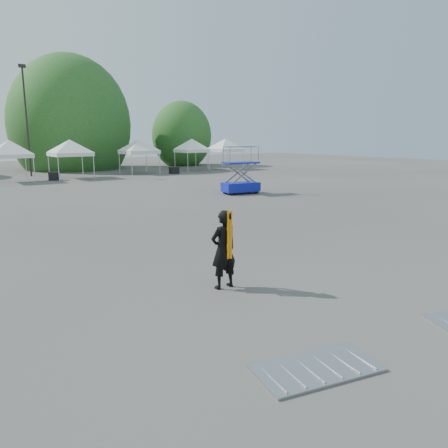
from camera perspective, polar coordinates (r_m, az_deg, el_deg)
ground at (r=13.07m, az=-5.86°, el=-4.93°), size 120.00×120.00×0.00m
light_pole_east at (r=43.90m, az=-24.43°, el=12.90°), size 0.60×0.25×9.80m
tree_mid_e at (r=52.17m, az=-19.42°, el=12.14°), size 5.12×5.12×7.79m
tree_far_e at (r=55.59m, az=-5.54°, el=11.39°), size 3.84×3.84×5.84m
tent_e at (r=39.09m, az=-26.27°, el=9.42°), size 4.24×4.24×3.88m
tent_f at (r=40.50m, az=-19.52°, el=9.97°), size 4.49×4.49×3.88m
tent_g at (r=43.79m, az=-11.09°, el=10.47°), size 4.40×4.40×3.88m
tent_h at (r=46.79m, az=-4.25°, el=10.70°), size 4.02×4.02×3.88m
tent_extra_8 at (r=48.74m, az=0.18°, el=10.77°), size 4.22×4.22×3.88m
man at (r=10.58m, az=-0.06°, el=-3.34°), size 0.71×0.47×1.94m
scissor_lift at (r=28.03m, az=2.19°, el=7.04°), size 2.48×1.54×2.99m
barrier_left at (r=7.51m, az=12.00°, el=-17.88°), size 2.18×1.42×0.06m
crate_mid at (r=39.26m, az=-21.33°, el=5.84°), size 1.02×0.88×0.69m
crate_east at (r=43.19m, az=-6.53°, el=6.97°), size 0.92×0.76×0.65m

